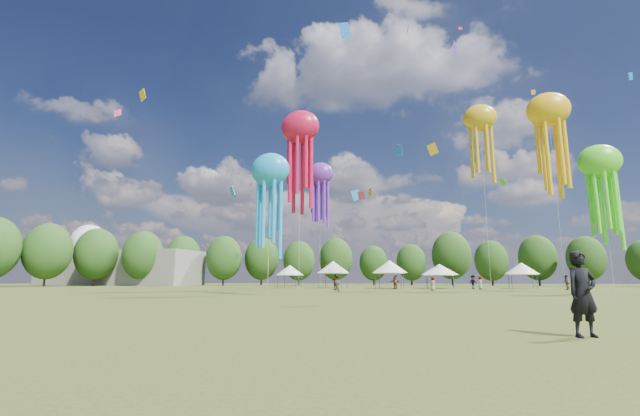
# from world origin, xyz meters

# --- Properties ---
(ground) EXTENTS (300.00, 300.00, 0.00)m
(ground) POSITION_xyz_m (0.00, 0.00, 0.00)
(ground) COLOR #384416
(ground) RESTS_ON ground
(observer_main) EXTENTS (0.80, 0.69, 1.84)m
(observer_main) POSITION_xyz_m (6.89, -1.09, 0.92)
(observer_main) COLOR black
(observer_main) RESTS_ON ground
(spectator_near) EXTENTS (0.96, 0.88, 1.61)m
(spectator_near) POSITION_xyz_m (-7.63, 33.58, 0.81)
(spectator_near) COLOR gray
(spectator_near) RESTS_ON ground
(spectators_far) EXTENTS (29.65, 14.51, 1.92)m
(spectators_far) POSITION_xyz_m (3.26, 48.68, 0.92)
(spectators_far) COLOR gray
(spectators_far) RESTS_ON ground
(festival_tents) EXTENTS (41.73, 11.90, 4.30)m
(festival_tents) POSITION_xyz_m (-4.98, 54.63, 3.04)
(festival_tents) COLOR #47474C
(festival_tents) RESTS_ON ground
(show_kites) EXTENTS (37.40, 32.69, 26.73)m
(show_kites) POSITION_xyz_m (4.03, 42.08, 17.91)
(show_kites) COLOR purple
(show_kites) RESTS_ON ground
(small_kites) EXTENTS (70.22, 60.58, 43.53)m
(small_kites) POSITION_xyz_m (-0.92, 41.40, 29.74)
(small_kites) COLOR purple
(small_kites) RESTS_ON ground
(treeline) EXTENTS (201.57, 95.24, 13.43)m
(treeline) POSITION_xyz_m (-3.87, 62.51, 6.54)
(treeline) COLOR #38281C
(treeline) RESTS_ON ground
(hangar) EXTENTS (40.00, 12.00, 8.00)m
(hangar) POSITION_xyz_m (-72.00, 72.00, 4.00)
(hangar) COLOR gray
(hangar) RESTS_ON ground
(radome) EXTENTS (9.00, 9.00, 16.00)m
(radome) POSITION_xyz_m (-88.00, 78.00, 9.99)
(radome) COLOR white
(radome) RESTS_ON ground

